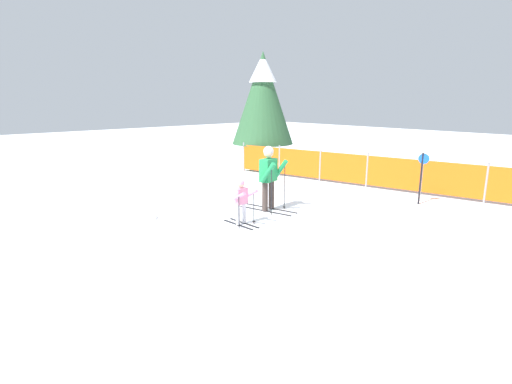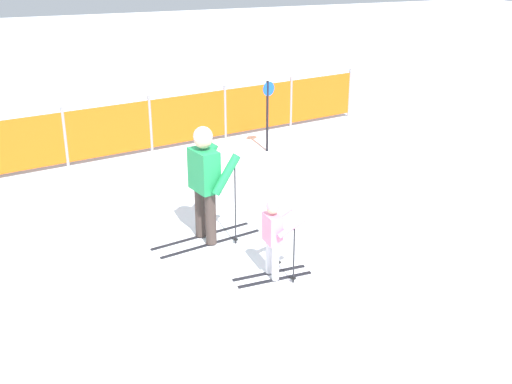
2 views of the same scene
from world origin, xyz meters
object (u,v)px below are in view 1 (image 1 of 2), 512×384
at_px(trail_marker, 422,173).
at_px(skier_adult, 269,173).
at_px(safety_fence, 367,170).
at_px(conifer_far, 263,97).
at_px(skier_child, 241,199).

bearing_deg(trail_marker, skier_adult, -124.26).
height_order(safety_fence, conifer_far, conifer_far).
distance_m(skier_child, trail_marker, 5.16).
height_order(conifer_far, trail_marker, conifer_far).
relative_size(skier_child, safety_fence, 0.11).
xyz_separation_m(safety_fence, trail_marker, (2.18, -0.80, 0.31)).
bearing_deg(skier_child, skier_adult, 108.35).
height_order(skier_adult, skier_child, skier_adult).
bearing_deg(skier_adult, conifer_far, 125.86).
bearing_deg(skier_adult, skier_child, -82.99).
xyz_separation_m(conifer_far, trail_marker, (7.39, -1.04, -2.03)).
height_order(skier_child, trail_marker, trail_marker).
xyz_separation_m(skier_adult, safety_fence, (0.19, 4.27, -0.42)).
bearing_deg(skier_child, trail_marker, 67.46).
bearing_deg(safety_fence, skier_adult, -92.48).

